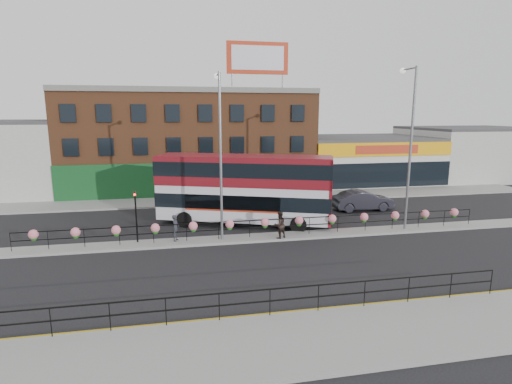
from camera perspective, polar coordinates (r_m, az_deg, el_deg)
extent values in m
plane|color=black|center=(26.09, 1.27, -6.66)|extent=(120.00, 120.00, 0.00)
cube|color=gray|center=(15.53, 11.35, -19.70)|extent=(60.00, 4.00, 0.15)
cube|color=gray|center=(37.49, -2.64, -1.01)|extent=(60.00, 4.00, 0.15)
cube|color=gray|center=(26.06, 1.27, -6.50)|extent=(60.00, 1.60, 0.15)
cube|color=gold|center=(17.44, 8.37, -16.21)|extent=(60.00, 0.10, 0.01)
cube|color=gold|center=(17.29, 8.57, -16.47)|extent=(60.00, 0.10, 0.01)
cube|color=brown|center=(44.37, -9.39, 7.18)|extent=(25.00, 12.00, 10.00)
cube|color=#3F3F42|center=(44.33, -9.61, 13.83)|extent=(25.00, 12.00, 0.30)
cube|color=#13481F|center=(38.71, -8.95, 1.70)|extent=(25.00, 0.25, 3.40)
cube|color=silver|center=(49.43, 14.62, 4.45)|extent=(15.00, 12.00, 5.00)
cube|color=#3F3F42|center=(49.21, 14.78, 7.51)|extent=(15.00, 12.00, 0.30)
cube|color=#E59B06|center=(43.88, 18.16, 5.81)|extent=(15.00, 0.25, 1.40)
cube|color=#AC2B12|center=(43.78, 18.24, 5.79)|extent=(7.00, 0.10, 0.90)
cube|color=black|center=(44.19, 17.95, 2.33)|extent=(15.00, 0.25, 2.60)
cube|color=#B0B1AB|center=(57.31, 28.12, 4.88)|extent=(14.50, 12.00, 6.00)
cube|color=#3F3F42|center=(57.13, 28.41, 8.01)|extent=(14.50, 12.00, 0.30)
cube|color=#AC2B12|center=(40.36, 0.23, 18.60)|extent=(6.00, 0.25, 3.00)
cube|color=silver|center=(40.23, 0.27, 18.63)|extent=(5.10, 0.04, 2.25)
cylinder|color=slate|center=(39.73, -3.45, 15.51)|extent=(0.12, 0.12, 1.40)
cylinder|color=slate|center=(40.70, 3.81, 15.40)|extent=(0.12, 0.12, 1.40)
cube|color=black|center=(25.73, 1.28, -4.01)|extent=(30.00, 0.05, 0.05)
cube|color=black|center=(25.87, 1.28, -5.06)|extent=(30.00, 0.05, 0.05)
cylinder|color=black|center=(27.11, -31.65, -6.13)|extent=(0.04, 0.04, 1.10)
cylinder|color=black|center=(26.46, -27.58, -6.12)|extent=(0.04, 0.04, 1.10)
cylinder|color=black|center=(25.95, -23.33, -6.08)|extent=(0.04, 0.04, 1.10)
cylinder|color=black|center=(25.59, -18.93, -5.99)|extent=(0.04, 0.04, 1.10)
cylinder|color=black|center=(25.38, -14.44, -5.87)|extent=(0.04, 0.04, 1.10)
cylinder|color=black|center=(25.33, -9.90, -5.72)|extent=(0.04, 0.04, 1.10)
cylinder|color=black|center=(25.43, -5.37, -5.53)|extent=(0.04, 0.04, 1.10)
cylinder|color=black|center=(25.69, -0.91, -5.30)|extent=(0.04, 0.04, 1.10)
cylinder|color=black|center=(26.11, 3.43, -5.05)|extent=(0.04, 0.04, 1.10)
cylinder|color=black|center=(26.66, 7.61, -4.79)|extent=(0.04, 0.04, 1.10)
cylinder|color=black|center=(27.35, 11.60, -4.51)|extent=(0.04, 0.04, 1.10)
cylinder|color=black|center=(28.17, 15.37, -4.23)|extent=(0.04, 0.04, 1.10)
cylinder|color=black|center=(29.10, 18.91, -3.95)|extent=(0.04, 0.04, 1.10)
cylinder|color=black|center=(30.13, 22.22, -3.67)|extent=(0.04, 0.04, 1.10)
cylinder|color=black|center=(31.26, 25.29, -3.40)|extent=(0.04, 0.04, 1.10)
cylinder|color=black|center=(32.48, 28.15, -3.14)|extent=(0.04, 0.04, 1.10)
sphere|color=#DD7484|center=(26.58, -29.21, -5.30)|extent=(0.56, 0.56, 0.56)
sphere|color=#205C19|center=(26.65, -29.17, -5.78)|extent=(0.36, 0.36, 0.36)
sphere|color=#DD7484|center=(25.95, -24.39, -5.24)|extent=(0.56, 0.56, 0.56)
sphere|color=#205C19|center=(26.01, -24.35, -5.73)|extent=(0.36, 0.36, 0.36)
sphere|color=#DD7484|center=(25.51, -19.36, -5.14)|extent=(0.56, 0.56, 0.56)
sphere|color=#205C19|center=(25.57, -19.33, -5.64)|extent=(0.36, 0.36, 0.36)
sphere|color=#DD7484|center=(25.26, -14.20, -5.00)|extent=(0.56, 0.56, 0.56)
sphere|color=#205C19|center=(25.33, -14.17, -5.50)|extent=(0.36, 0.36, 0.36)
sphere|color=#DD7484|center=(25.23, -8.98, -4.81)|extent=(0.56, 0.56, 0.56)
sphere|color=#205C19|center=(25.29, -8.96, -5.31)|extent=(0.36, 0.36, 0.36)
sphere|color=#DD7484|center=(25.40, -3.79, -4.59)|extent=(0.56, 0.56, 0.56)
sphere|color=#205C19|center=(25.46, -3.78, -5.08)|extent=(0.36, 0.36, 0.36)
sphere|color=#DD7484|center=(25.77, 1.28, -4.33)|extent=(0.56, 0.56, 0.56)
sphere|color=#205C19|center=(25.83, 1.28, -4.82)|extent=(0.36, 0.36, 0.36)
sphere|color=#DD7484|center=(26.34, 6.17, -4.05)|extent=(0.56, 0.56, 0.56)
sphere|color=#205C19|center=(26.40, 6.16, -4.53)|extent=(0.36, 0.36, 0.36)
sphere|color=#DD7484|center=(27.09, 10.82, -3.75)|extent=(0.56, 0.56, 0.56)
sphere|color=#205C19|center=(27.15, 10.80, -4.22)|extent=(0.36, 0.36, 0.36)
sphere|color=#DD7484|center=(28.01, 15.18, -3.46)|extent=(0.56, 0.56, 0.56)
sphere|color=#205C19|center=(28.07, 15.16, -3.91)|extent=(0.36, 0.36, 0.36)
sphere|color=#DD7484|center=(29.08, 19.25, -3.16)|extent=(0.56, 0.56, 0.56)
sphere|color=#205C19|center=(29.14, 19.22, -3.60)|extent=(0.36, 0.36, 0.36)
sphere|color=#DD7484|center=(30.29, 23.00, -2.87)|extent=(0.56, 0.56, 0.56)
sphere|color=#205C19|center=(30.34, 22.97, -3.29)|extent=(0.36, 0.36, 0.36)
sphere|color=#DD7484|center=(31.62, 26.45, -2.60)|extent=(0.56, 0.56, 0.56)
sphere|color=#205C19|center=(31.67, 26.42, -3.00)|extent=(0.36, 0.36, 0.36)
cube|color=black|center=(16.03, 2.02, -13.70)|extent=(20.00, 0.05, 0.05)
cube|color=black|center=(16.24, 2.01, -15.29)|extent=(20.00, 0.05, 0.05)
cylinder|color=black|center=(16.59, -27.27, -16.22)|extent=(0.04, 0.04, 1.10)
cylinder|color=black|center=(16.15, -20.16, -16.40)|extent=(0.04, 0.04, 1.10)
cylinder|color=black|center=(15.94, -12.75, -16.35)|extent=(0.04, 0.04, 1.10)
cylinder|color=black|center=(15.98, -5.28, -16.02)|extent=(0.04, 0.04, 1.10)
cylinder|color=black|center=(16.27, 2.01, -15.46)|extent=(0.04, 0.04, 1.10)
cylinder|color=black|center=(16.79, 8.90, -14.70)|extent=(0.04, 0.04, 1.10)
cylinder|color=black|center=(17.53, 15.25, -13.82)|extent=(0.04, 0.04, 1.10)
cylinder|color=black|center=(18.45, 20.97, -12.88)|extent=(0.04, 0.04, 1.10)
cylinder|color=black|center=(19.54, 26.07, -11.93)|extent=(0.04, 0.04, 1.10)
cylinder|color=black|center=(20.76, 30.56, -11.01)|extent=(0.04, 0.04, 1.10)
cube|color=silver|center=(28.69, -1.75, 0.55)|extent=(12.56, 7.03, 4.50)
cube|color=maroon|center=(28.48, -1.77, 3.11)|extent=(12.64, 7.10, 2.02)
cube|color=black|center=(28.85, -1.74, -0.99)|extent=(12.66, 7.13, 1.01)
cube|color=black|center=(28.46, -1.77, 3.44)|extent=(12.69, 7.16, 1.01)
cube|color=maroon|center=(28.36, -1.78, 5.09)|extent=(12.56, 7.03, 0.13)
cube|color=maroon|center=(28.13, 10.59, 0.15)|extent=(1.21, 2.75, 4.50)
cube|color=#AC2B12|center=(27.62, -3.48, -1.67)|extent=(6.32, 2.44, 1.12)
cylinder|color=black|center=(28.93, -10.19, -3.88)|extent=(1.17, 0.72, 1.12)
cylinder|color=black|center=(31.50, -8.46, -2.58)|extent=(1.17, 0.72, 1.12)
cylinder|color=black|center=(27.30, 6.06, -4.67)|extent=(1.17, 0.72, 1.12)
cylinder|color=black|center=(30.01, 6.42, -3.22)|extent=(1.17, 0.72, 1.12)
imported|color=#24242D|center=(34.52, 15.00, -1.17)|extent=(1.91, 5.11, 1.67)
imported|color=#282931|center=(25.44, -11.42, -5.04)|extent=(0.87, 0.80, 1.66)
imported|color=black|center=(25.50, 3.38, -4.69)|extent=(1.34, 1.29, 1.75)
cylinder|color=slate|center=(24.47, -5.06, 4.77)|extent=(0.16, 0.16, 10.25)
cylinder|color=slate|center=(25.18, -5.46, 16.39)|extent=(0.10, 1.54, 0.10)
sphere|color=silver|center=(25.94, -5.64, 16.12)|extent=(0.37, 0.37, 0.37)
cylinder|color=slate|center=(28.65, 21.19, 5.58)|extent=(0.17, 0.17, 10.84)
cylinder|color=slate|center=(29.38, 21.08, 16.11)|extent=(0.11, 1.63, 0.11)
sphere|color=silver|center=(30.07, 20.23, 15.94)|extent=(0.39, 0.39, 0.39)
cylinder|color=black|center=(25.57, -16.74, -3.43)|extent=(0.10, 0.10, 3.20)
imported|color=black|center=(25.23, -16.94, 0.09)|extent=(0.15, 0.18, 0.90)
sphere|color=#FF190C|center=(25.15, -16.95, -0.36)|extent=(0.14, 0.14, 0.14)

